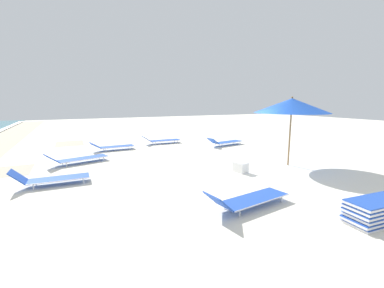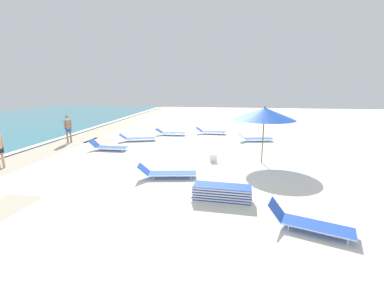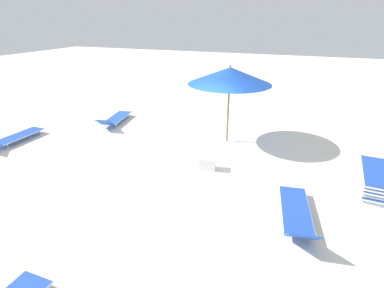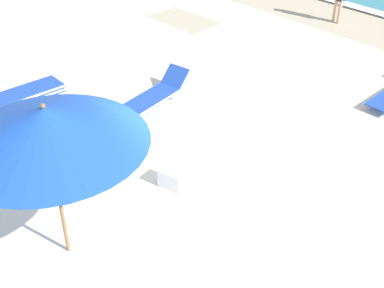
{
  "view_description": "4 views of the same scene",
  "coord_description": "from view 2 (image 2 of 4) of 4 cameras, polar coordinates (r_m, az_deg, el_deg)",
  "views": [
    {
      "loc": [
        -7.95,
        5.23,
        2.52
      ],
      "look_at": [
        -0.12,
        1.55,
        1.04
      ],
      "focal_mm": 24.0,
      "sensor_mm": 36.0,
      "label": 1
    },
    {
      "loc": [
        -12.67,
        -0.76,
        3.57
      ],
      "look_at": [
        -0.1,
        1.05,
        0.66
      ],
      "focal_mm": 24.0,
      "sensor_mm": 36.0,
      "label": 2
    },
    {
      "loc": [
        -3.14,
        7.35,
        4.11
      ],
      "look_at": [
        -0.49,
        0.57,
        1.0
      ],
      "focal_mm": 28.0,
      "sensor_mm": 36.0,
      "label": 3
    },
    {
      "loc": [
        5.03,
        -5.2,
        6.11
      ],
      "look_at": [
        -0.77,
        0.45,
        0.66
      ],
      "focal_mm": 50.0,
      "sensor_mm": 36.0,
      "label": 4
    }
  ],
  "objects": [
    {
      "name": "ground_plane",
      "position": [
        13.21,
        4.53,
        -3.17
      ],
      "size": [
        60.0,
        60.0,
        0.16
      ],
      "color": "silver"
    },
    {
      "name": "sun_lounger_mid_beach_solo",
      "position": [
        7.32,
        24.37,
        -15.57
      ],
      "size": [
        1.24,
        2.1,
        0.61
      ],
      "rotation": [
        0.0,
        0.0,
        -0.34
      ],
      "color": "blue",
      "rests_on": "ground_plane"
    },
    {
      "name": "sun_lounger_near_water_right",
      "position": [
        19.29,
        4.21,
        2.84
      ],
      "size": [
        0.65,
        2.23,
        0.49
      ],
      "rotation": [
        0.0,
        0.0,
        -0.01
      ],
      "color": "blue",
      "rests_on": "ground_plane"
    },
    {
      "name": "sun_lounger_mid_beach_pair_a",
      "position": [
        17.25,
        13.89,
        1.29
      ],
      "size": [
        1.02,
        2.34,
        0.51
      ],
      "rotation": [
        0.0,
        0.0,
        0.19
      ],
      "color": "blue",
      "rests_on": "ground_plane"
    },
    {
      "name": "sun_lounger_beside_umbrella",
      "position": [
        10.23,
        -5.62,
        -6.32
      ],
      "size": [
        0.95,
        2.34,
        0.55
      ],
      "rotation": [
        0.0,
        0.0,
        0.16
      ],
      "color": "blue",
      "rests_on": "ground_plane"
    },
    {
      "name": "beach_umbrella",
      "position": [
        12.16,
        15.8,
        6.49
      ],
      "size": [
        2.79,
        2.79,
        2.66
      ],
      "color": "olive",
      "rests_on": "ground_plane"
    },
    {
      "name": "beachgoer_strolling_adult",
      "position": [
        17.96,
        -25.84,
        3.4
      ],
      "size": [
        0.35,
        0.34,
        1.76
      ],
      "rotation": [
        0.0,
        0.0,
        5.52
      ],
      "color": "#A37A5B",
      "rests_on": "ground_plane"
    },
    {
      "name": "sun_lounger_mid_beach_pair_b",
      "position": [
        18.84,
        -4.81,
        2.58
      ],
      "size": [
        0.7,
        2.15,
        0.46
      ],
      "rotation": [
        0.0,
        0.0,
        0.04
      ],
      "color": "blue",
      "rests_on": "ground_plane"
    },
    {
      "name": "lounger_stack",
      "position": [
        8.3,
        6.63,
        -10.75
      ],
      "size": [
        0.73,
        1.92,
        0.49
      ],
      "rotation": [
        0.0,
        0.0,
        -0.06
      ],
      "color": "blue",
      "rests_on": "ground_plane"
    },
    {
      "name": "sun_lounger_under_umbrella",
      "position": [
        15.18,
        -18.16,
        -0.51
      ],
      "size": [
        0.63,
        2.09,
        0.56
      ],
      "rotation": [
        0.0,
        0.0,
        -0.0
      ],
      "color": "blue",
      "rests_on": "ground_plane"
    },
    {
      "name": "sun_lounger_near_water_left",
      "position": [
        17.19,
        -12.01,
        1.35
      ],
      "size": [
        1.24,
        2.41,
        0.52
      ],
      "rotation": [
        0.0,
        0.0,
        0.29
      ],
      "color": "blue",
      "rests_on": "ground_plane"
    },
    {
      "name": "cooler_box",
      "position": [
        12.43,
        4.67,
        -2.92
      ],
      "size": [
        0.56,
        0.45,
        0.37
      ],
      "rotation": [
        0.0,
        0.0,
        0.2
      ],
      "color": "white",
      "rests_on": "ground_plane"
    }
  ]
}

